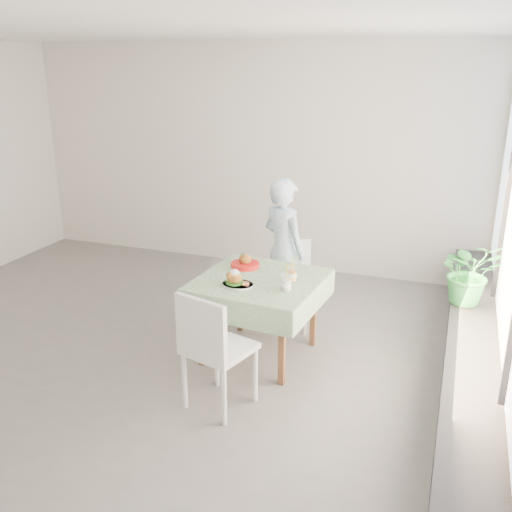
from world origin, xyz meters
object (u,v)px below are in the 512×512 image
at_px(main_dish, 236,280).
at_px(juice_cup_orange, 292,274).
at_px(diner, 284,251).
at_px(cafe_table, 259,308).
at_px(chair_far, 288,301).
at_px(potted_plant, 470,272).
at_px(chair_near, 219,371).

distance_m(main_dish, juice_cup_orange, 0.49).
bearing_deg(juice_cup_orange, diner, 112.45).
xyz_separation_m(cafe_table, main_dish, (-0.14, -0.21, 0.33)).
relative_size(chair_far, main_dish, 3.12).
distance_m(main_dish, potted_plant, 2.06).
distance_m(chair_far, chair_near, 1.55).
height_order(main_dish, potted_plant, potted_plant).
xyz_separation_m(chair_near, potted_plant, (1.74, 1.54, 0.50)).
xyz_separation_m(chair_far, main_dish, (-0.20, -0.89, 0.52)).
distance_m(chair_far, potted_plant, 1.74).
bearing_deg(main_dish, diner, 83.92).
height_order(chair_near, main_dish, chair_near).
relative_size(chair_near, main_dish, 3.45).
relative_size(cafe_table, main_dish, 4.05).
xyz_separation_m(cafe_table, chair_far, (0.07, 0.68, -0.19)).
bearing_deg(chair_near, potted_plant, 41.44).
relative_size(cafe_table, juice_cup_orange, 4.57).
distance_m(diner, potted_plant, 1.76).
bearing_deg(chair_near, chair_far, 86.86).
bearing_deg(chair_near, main_dish, 100.11).
bearing_deg(cafe_table, chair_near, -91.21).
bearing_deg(diner, potted_plant, -154.50).
bearing_deg(diner, cafe_table, 121.87).
xyz_separation_m(chair_far, juice_cup_orange, (0.21, -0.62, 0.53)).
xyz_separation_m(cafe_table, potted_plant, (1.73, 0.67, 0.33)).
bearing_deg(potted_plant, main_dish, -154.72).
height_order(chair_near, diner, diner).
height_order(cafe_table, chair_far, chair_far).
bearing_deg(potted_plant, juice_cup_orange, -157.14).
bearing_deg(juice_cup_orange, chair_near, -107.72).
bearing_deg(main_dish, juice_cup_orange, 32.98).
relative_size(juice_cup_orange, potted_plant, 0.42).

